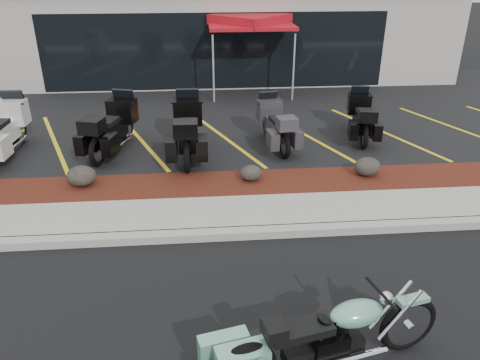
{
  "coord_description": "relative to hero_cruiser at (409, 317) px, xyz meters",
  "views": [
    {
      "loc": [
        -0.56,
        -6.15,
        4.52
      ],
      "look_at": [
        0.06,
        1.2,
        0.98
      ],
      "focal_mm": 35.0,
      "sensor_mm": 36.0,
      "label": 1
    }
  ],
  "objects": [
    {
      "name": "ground",
      "position": [
        -1.89,
        1.9,
        -0.53
      ],
      "size": [
        90.0,
        90.0,
        0.0
      ],
      "primitive_type": "plane",
      "color": "black",
      "rests_on": "ground"
    },
    {
      "name": "curb",
      "position": [
        -1.89,
        2.8,
        -0.45
      ],
      "size": [
        24.0,
        0.25,
        0.15
      ],
      "primitive_type": "cube",
      "color": "gray",
      "rests_on": "ground"
    },
    {
      "name": "sidewalk",
      "position": [
        -1.89,
        3.5,
        -0.45
      ],
      "size": [
        24.0,
        1.2,
        0.15
      ],
      "primitive_type": "cube",
      "color": "gray",
      "rests_on": "ground"
    },
    {
      "name": "mulch_bed",
      "position": [
        -1.89,
        4.7,
        -0.45
      ],
      "size": [
        24.0,
        1.2,
        0.16
      ],
      "primitive_type": "cube",
      "color": "#37180C",
      "rests_on": "ground"
    },
    {
      "name": "upper_lot",
      "position": [
        -1.89,
        10.1,
        -0.45
      ],
      "size": [
        26.0,
        9.6,
        0.15
      ],
      "primitive_type": "cube",
      "color": "black",
      "rests_on": "ground"
    },
    {
      "name": "dealership_building",
      "position": [
        -1.89,
        16.37,
        1.48
      ],
      "size": [
        18.0,
        8.16,
        4.0
      ],
      "color": "#A69F96",
      "rests_on": "ground"
    },
    {
      "name": "boulder_left",
      "position": [
        -5.0,
        4.82,
        -0.15
      ],
      "size": [
        0.61,
        0.51,
        0.43
      ],
      "primitive_type": "ellipsoid",
      "color": "black",
      "rests_on": "mulch_bed"
    },
    {
      "name": "boulder_mid",
      "position": [
        -1.44,
        4.78,
        -0.2
      ],
      "size": [
        0.48,
        0.4,
        0.34
      ],
      "primitive_type": "ellipsoid",
      "color": "black",
      "rests_on": "mulch_bed"
    },
    {
      "name": "boulder_right",
      "position": [
        1.12,
        4.81,
        -0.16
      ],
      "size": [
        0.58,
        0.48,
        0.41
      ],
      "primitive_type": "ellipsoid",
      "color": "black",
      "rests_on": "mulch_bed"
    },
    {
      "name": "hero_cruiser",
      "position": [
        0.0,
        0.0,
        0.0
      ],
      "size": [
        3.08,
        1.41,
        1.05
      ],
      "primitive_type": null,
      "rotation": [
        0.0,
        0.0,
        0.23
      ],
      "color": "#6AA58E",
      "rests_on": "ground"
    },
    {
      "name": "touring_white",
      "position": [
        -7.13,
        7.53,
        0.32
      ],
      "size": [
        1.05,
        2.43,
        1.39
      ],
      "primitive_type": null,
      "rotation": [
        0.0,
        0.0,
        1.51
      ],
      "color": "silver",
      "rests_on": "upper_lot"
    },
    {
      "name": "touring_black_front",
      "position": [
        -4.41,
        7.5,
        0.31
      ],
      "size": [
        1.47,
        2.49,
        1.36
      ],
      "primitive_type": null,
      "rotation": [
        0.0,
        0.0,
        1.31
      ],
      "color": "black",
      "rests_on": "upper_lot"
    },
    {
      "name": "touring_black_mid",
      "position": [
        -2.79,
        7.14,
        0.34
      ],
      "size": [
        0.97,
        2.48,
        1.44
      ],
      "primitive_type": null,
      "rotation": [
        0.0,
        0.0,
        1.56
      ],
      "color": "black",
      "rests_on": "upper_lot"
    },
    {
      "name": "touring_grey",
      "position": [
        -0.72,
        7.46,
        0.24
      ],
      "size": [
        1.08,
        2.21,
        1.23
      ],
      "primitive_type": null,
      "rotation": [
        0.0,
        0.0,
        1.7
      ],
      "color": "#323237",
      "rests_on": "upper_lot"
    },
    {
      "name": "touring_black_rear",
      "position": [
        1.84,
        7.87,
        0.23
      ],
      "size": [
        1.17,
        2.21,
        1.22
      ],
      "primitive_type": null,
      "rotation": [
        0.0,
        0.0,
        1.39
      ],
      "color": "black",
      "rests_on": "upper_lot"
    },
    {
      "name": "traffic_cone",
      "position": [
        -2.85,
        9.05,
        -0.13
      ],
      "size": [
        0.35,
        0.35,
        0.5
      ],
      "primitive_type": "cone",
      "rotation": [
        0.0,
        0.0,
        -0.15
      ],
      "color": "#F35E08",
      "rests_on": "upper_lot"
    },
    {
      "name": "popup_canopy",
      "position": [
        -0.71,
        12.17,
        1.99
      ],
      "size": [
        3.71,
        3.71,
        2.61
      ],
      "rotation": [
        0.0,
        0.0,
        0.42
      ],
      "color": "silver",
      "rests_on": "upper_lot"
    }
  ]
}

